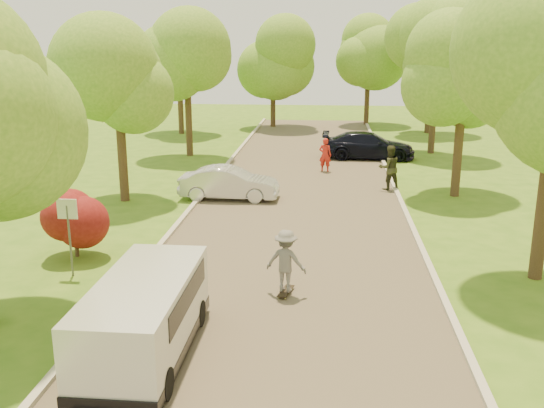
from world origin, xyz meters
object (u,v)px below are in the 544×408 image
(dark_sedan, at_px, (368,145))
(skateboarder, at_px, (286,261))
(minivan, at_px, (145,316))
(person_striped, at_px, (325,155))
(street_sign, at_px, (68,221))
(longboard, at_px, (286,291))
(person_olive, at_px, (389,168))
(silver_sedan, at_px, (229,183))

(dark_sedan, bearing_deg, skateboarder, 172.01)
(minivan, xyz_separation_m, person_striped, (3.49, 18.38, -0.04))
(minivan, distance_m, dark_sedan, 22.78)
(street_sign, bearing_deg, minivan, -51.02)
(longboard, bearing_deg, minivan, 64.91)
(person_olive, bearing_deg, skateboarder, 56.51)
(street_sign, distance_m, longboard, 6.15)
(street_sign, relative_size, skateboarder, 1.35)
(silver_sedan, relative_size, dark_sedan, 0.80)
(skateboarder, bearing_deg, silver_sedan, -59.37)
(minivan, bearing_deg, silver_sedan, 91.61)
(skateboarder, distance_m, person_olive, 12.14)
(minivan, relative_size, person_olive, 2.30)
(skateboarder, bearing_deg, longboard, 101.31)
(minivan, xyz_separation_m, person_olive, (6.25, 14.91, 0.09))
(street_sign, height_order, person_olive, street_sign)
(minivan, relative_size, longboard, 5.20)
(skateboarder, height_order, person_olive, person_olive)
(person_striped, bearing_deg, skateboarder, 99.19)
(silver_sedan, height_order, longboard, silver_sedan)
(street_sign, bearing_deg, person_olive, 48.59)
(minivan, bearing_deg, dark_sedan, 75.33)
(silver_sedan, bearing_deg, person_striped, -32.92)
(person_striped, xyz_separation_m, person_olive, (2.77, -3.47, 0.13))
(person_olive, bearing_deg, street_sign, 32.51)
(skateboarder, relative_size, person_striped, 0.97)
(street_sign, height_order, skateboarder, street_sign)
(minivan, height_order, silver_sedan, minivan)
(silver_sedan, xyz_separation_m, person_striped, (3.83, 5.68, 0.18))
(silver_sedan, distance_m, dark_sedan, 11.17)
(silver_sedan, xyz_separation_m, skateboarder, (2.96, -9.37, 0.25))
(street_sign, height_order, minivan, street_sign)
(street_sign, height_order, longboard, street_sign)
(dark_sedan, relative_size, skateboarder, 3.09)
(longboard, distance_m, person_olive, 12.17)
(dark_sedan, distance_m, person_olive, 7.14)
(minivan, height_order, person_olive, person_olive)
(longboard, bearing_deg, dark_sedan, -86.55)
(street_sign, relative_size, longboard, 2.54)
(person_striped, bearing_deg, street_sign, 77.10)
(person_striped, distance_m, person_olive, 4.44)
(person_striped, bearing_deg, longboard, 99.19)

